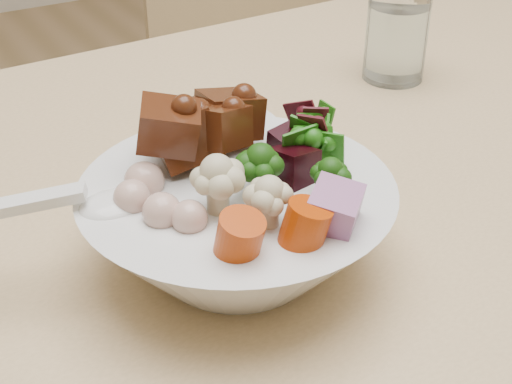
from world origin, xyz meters
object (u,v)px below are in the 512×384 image
water_glass (397,32)px  chair_far (267,75)px  food_bowl (238,217)px  side_bowl (212,149)px

water_glass → chair_far: bearing=73.6°
food_bowl → side_bowl: food_bowl is taller
side_bowl → chair_far: bearing=54.6°
chair_far → water_glass: chair_far is taller
food_bowl → water_glass: 0.41m
chair_far → side_bowl: (-0.47, -0.66, 0.26)m
chair_far → side_bowl: size_ratio=7.24×
food_bowl → water_glass: size_ratio=1.90×
chair_far → side_bowl: chair_far is taller
side_bowl → food_bowl: bearing=-109.4°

